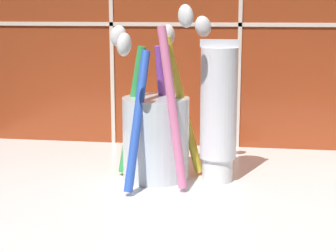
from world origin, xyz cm
name	(u,v)px	position (x,y,z in cm)	size (l,w,h in cm)	color
sink_counter	(215,198)	(0.00, 0.00, 1.00)	(66.77, 37.05, 2.00)	white
toothbrush_cup	(156,131)	(-6.54, 2.85, 7.26)	(11.05, 12.30, 18.53)	silver
toothpaste_tube	(217,112)	(-0.13, 2.98, 9.39)	(4.01, 3.82, 14.89)	white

